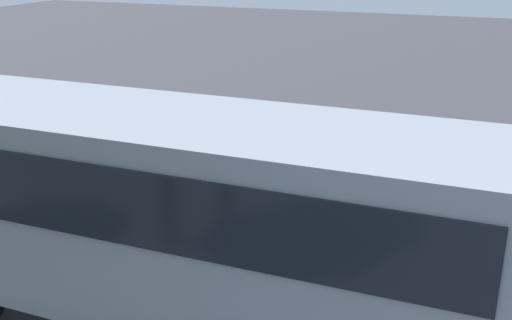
{
  "coord_description": "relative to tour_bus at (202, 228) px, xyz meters",
  "views": [
    {
      "loc": [
        -2.73,
        11.58,
        5.45
      ],
      "look_at": [
        1.87,
        0.17,
        1.1
      ],
      "focal_mm": 43.17,
      "sensor_mm": 36.0,
      "label": 1
    }
  ],
  "objects": [
    {
      "name": "parked_motorcycle_silver",
      "position": [
        -3.02,
        -2.47,
        -1.16
      ],
      "size": [
        2.05,
        0.58,
        0.99
      ],
      "color": "black",
      "rests_on": "ground_plane"
    },
    {
      "name": "bay_line_b",
      "position": [
        -2.23,
        -4.99,
        -1.64
      ],
      "size": [
        0.23,
        3.98,
        0.01
      ],
      "color": "white",
      "rests_on": "ground_plane"
    },
    {
      "name": "bay_line_c",
      "position": [
        0.4,
        -4.99,
        -1.64
      ],
      "size": [
        0.25,
        4.41,
        0.01
      ],
      "color": "white",
      "rests_on": "ground_plane"
    },
    {
      "name": "spectator_left",
      "position": [
        -0.79,
        -3.04,
        -0.6
      ],
      "size": [
        0.58,
        0.36,
        1.74
      ],
      "color": "#473823",
      "rests_on": "ground_plane"
    },
    {
      "name": "bay_line_d",
      "position": [
        3.03,
        -4.99,
        -1.64
      ],
      "size": [
        0.24,
        4.06,
        0.01
      ],
      "color": "white",
      "rests_on": "ground_plane"
    },
    {
      "name": "spectator_right",
      "position": [
        1.55,
        -3.1,
        -0.61
      ],
      "size": [
        0.57,
        0.38,
        1.74
      ],
      "color": "#473823",
      "rests_on": "ground_plane"
    },
    {
      "name": "traffic_cone",
      "position": [
        0.55,
        -6.13,
        -1.34
      ],
      "size": [
        0.34,
        0.34,
        0.63
      ],
      "color": "orange",
      "rests_on": "ground_plane"
    },
    {
      "name": "tour_bus",
      "position": [
        0.0,
        0.0,
        0.0
      ],
      "size": [
        9.27,
        2.61,
        3.25
      ],
      "color": "#8C939E",
      "rests_on": "ground_plane"
    },
    {
      "name": "spectator_centre",
      "position": [
        0.56,
        -2.68,
        -0.57
      ],
      "size": [
        0.57,
        0.38,
        1.79
      ],
      "color": "#473823",
      "rests_on": "ground_plane"
    },
    {
      "name": "spectator_far_left",
      "position": [
        -2.09,
        -3.09,
        -0.63
      ],
      "size": [
        0.58,
        0.37,
        1.7
      ],
      "color": "#473823",
      "rests_on": "ground_plane"
    },
    {
      "name": "ground_plane",
      "position": [
        -0.93,
        -4.54,
        -1.64
      ],
      "size": [
        80.0,
        80.0,
        0.0
      ],
      "primitive_type": "plane",
      "color": "#38383D"
    },
    {
      "name": "stunt_motorcycle",
      "position": [
        3.72,
        -6.32,
        -1.03
      ],
      "size": [
        2.03,
        0.72,
        1.23
      ],
      "color": "black",
      "rests_on": "ground_plane"
    }
  ]
}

